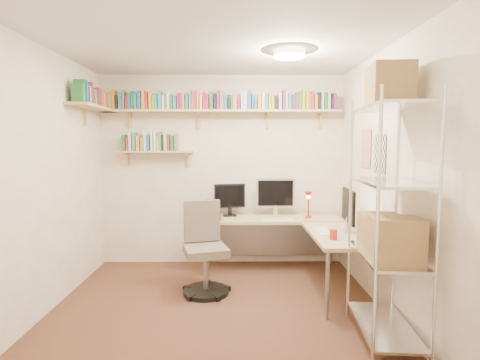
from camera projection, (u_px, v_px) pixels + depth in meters
ground at (217, 310)px, 3.62m from camera, size 3.20×3.20×0.00m
room_shell at (217, 149)px, 3.47m from camera, size 3.24×3.04×2.52m
wall_shelves at (189, 110)px, 4.72m from camera, size 3.12×1.09×0.80m
corner_desk at (278, 222)px, 4.52m from camera, size 1.79×1.71×1.16m
office_chair at (205, 254)px, 4.02m from camera, size 0.54×0.54×0.98m
wire_rack at (388, 192)px, 2.89m from camera, size 0.49×0.89×2.20m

